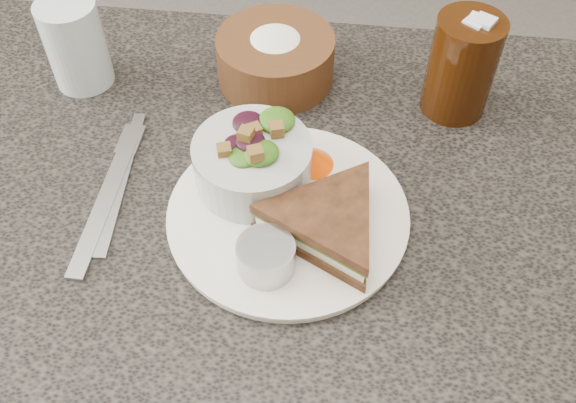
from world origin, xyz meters
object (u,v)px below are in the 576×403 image
at_px(dinner_plate, 288,215).
at_px(cola_glass, 463,62).
at_px(sandwich, 328,223).
at_px(bread_basket, 275,52).
at_px(dining_table, 269,348).
at_px(water_glass, 76,44).
at_px(dressing_ramekin, 266,257).
at_px(salad_bowl, 252,157).

height_order(dinner_plate, cola_glass, cola_glass).
relative_size(sandwich, bread_basket, 1.06).
bearing_deg(dining_table, cola_glass, 39.84).
height_order(bread_basket, water_glass, water_glass).
bearing_deg(dressing_ramekin, salad_bowl, 104.96).
distance_m(dining_table, bread_basket, 0.47).
bearing_deg(dressing_ramekin, sandwich, 39.21).
xyz_separation_m(dining_table, salad_bowl, (-0.01, 0.02, 0.43)).
distance_m(sandwich, bread_basket, 0.28).
height_order(dining_table, sandwich, sandwich).
relative_size(dining_table, water_glass, 8.61).
bearing_deg(bread_basket, dressing_ramekin, -84.26).
bearing_deg(sandwich, dining_table, 175.62).
relative_size(dinner_plate, dressing_ramekin, 4.38).
height_order(sandwich, water_glass, water_glass).
height_order(dining_table, dressing_ramekin, dressing_ramekin).
bearing_deg(salad_bowl, water_glass, 147.59).
xyz_separation_m(dressing_ramekin, cola_glass, (0.20, 0.28, 0.04)).
bearing_deg(bread_basket, water_glass, -172.50).
bearing_deg(sandwich, salad_bowl, 170.23).
bearing_deg(bread_basket, dinner_plate, -79.31).
bearing_deg(sandwich, cola_glass, 86.26).
xyz_separation_m(sandwich, salad_bowl, (-0.09, 0.07, 0.02)).
bearing_deg(water_glass, salad_bowl, -32.41).
bearing_deg(cola_glass, salad_bowl, -144.55).
bearing_deg(dressing_ramekin, cola_glass, 54.43).
xyz_separation_m(dressing_ramekin, water_glass, (-0.29, 0.28, 0.03)).
height_order(dinner_plate, dressing_ramekin, dressing_ramekin).
height_order(dressing_ramekin, water_glass, water_glass).
height_order(sandwich, bread_basket, bread_basket).
bearing_deg(dinner_plate, dining_table, 145.46).
bearing_deg(water_glass, dining_table, -34.29).
height_order(sandwich, cola_glass, cola_glass).
xyz_separation_m(sandwich, bread_basket, (-0.09, 0.26, 0.01)).
bearing_deg(dressing_ramekin, dinner_plate, 79.66).
distance_m(cola_glass, water_glass, 0.49).
distance_m(sandwich, cola_glass, 0.28).
distance_m(sandwich, salad_bowl, 0.11).
bearing_deg(dinner_plate, water_glass, 145.68).
distance_m(dinner_plate, bread_basket, 0.25).
bearing_deg(bread_basket, salad_bowl, -89.98).
bearing_deg(dinner_plate, bread_basket, 100.69).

